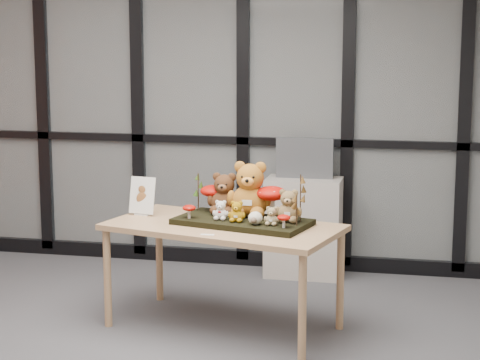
% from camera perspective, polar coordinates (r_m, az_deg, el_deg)
% --- Properties ---
extents(room_shell, '(5.00, 5.00, 5.00)m').
position_cam_1_polar(room_shell, '(4.83, -11.20, 6.50)').
color(room_shell, '#BAB6AF').
rests_on(room_shell, floor).
extents(glass_partition, '(4.90, 0.06, 2.78)m').
position_cam_1_polar(glass_partition, '(7.18, -3.32, 5.61)').
color(glass_partition, '#2D383F').
rests_on(glass_partition, floor).
extents(display_table, '(1.63, 1.10, 0.70)m').
position_cam_1_polar(display_table, '(5.65, -1.11, -3.61)').
color(display_table, tan).
rests_on(display_table, floor).
extents(diorama_tray, '(0.94, 0.63, 0.04)m').
position_cam_1_polar(diorama_tray, '(5.63, 0.16, -2.76)').
color(diorama_tray, black).
rests_on(diorama_tray, display_table).
extents(bear_pooh_yellow, '(0.37, 0.34, 0.40)m').
position_cam_1_polar(bear_pooh_yellow, '(5.68, 0.68, -0.41)').
color(bear_pooh_yellow, '#AA681F').
rests_on(bear_pooh_yellow, diorama_tray).
extents(bear_brown_medium, '(0.28, 0.26, 0.30)m').
position_cam_1_polar(bear_brown_medium, '(5.78, -1.03, -0.73)').
color(bear_brown_medium, '#4E2C16').
rests_on(bear_brown_medium, diorama_tray).
extents(bear_tan_back, '(0.21, 0.20, 0.23)m').
position_cam_1_polar(bear_tan_back, '(5.54, 3.22, -1.57)').
color(bear_tan_back, olive).
rests_on(bear_tan_back, diorama_tray).
extents(bear_small_yellow, '(0.14, 0.13, 0.15)m').
position_cam_1_polar(bear_small_yellow, '(5.54, -0.20, -2.00)').
color(bear_small_yellow, '#AD7A0C').
rests_on(bear_small_yellow, diorama_tray).
extents(bear_white_bow, '(0.13, 0.12, 0.14)m').
position_cam_1_polar(bear_white_bow, '(5.60, -1.27, -1.91)').
color(bear_white_bow, white).
rests_on(bear_white_bow, diorama_tray).
extents(bear_beige_small, '(0.12, 0.11, 0.13)m').
position_cam_1_polar(bear_beige_small, '(5.45, 2.09, -2.30)').
color(bear_beige_small, '#968258').
rests_on(bear_beige_small, diorama_tray).
extents(plush_cream_hedgehog, '(0.08, 0.08, 0.09)m').
position_cam_1_polar(plush_cream_hedgehog, '(5.46, 1.01, -2.47)').
color(plush_cream_hedgehog, silver).
rests_on(plush_cream_hedgehog, diorama_tray).
extents(mushroom_back_left, '(0.18, 0.18, 0.20)m').
position_cam_1_polar(mushroom_back_left, '(5.86, -1.76, -1.11)').
color(mushroom_back_left, '#A50C05').
rests_on(mushroom_back_left, diorama_tray).
extents(mushroom_back_right, '(0.21, 0.21, 0.23)m').
position_cam_1_polar(mushroom_back_right, '(5.65, 2.07, -1.35)').
color(mushroom_back_right, '#A50C05').
rests_on(mushroom_back_right, diorama_tray).
extents(mushroom_front_left, '(0.09, 0.09, 0.10)m').
position_cam_1_polar(mushroom_front_left, '(5.65, -3.36, -2.04)').
color(mushroom_front_left, '#A50C05').
rests_on(mushroom_front_left, diorama_tray).
extents(mushroom_front_right, '(0.08, 0.08, 0.09)m').
position_cam_1_polar(mushroom_front_right, '(5.38, 2.89, -2.67)').
color(mushroom_front_right, '#A50C05').
rests_on(mushroom_front_right, diorama_tray).
extents(sprig_green_far_left, '(0.05, 0.05, 0.26)m').
position_cam_1_polar(sprig_green_far_left, '(5.88, -2.76, -0.78)').
color(sprig_green_far_left, '#1D3E0E').
rests_on(sprig_green_far_left, diorama_tray).
extents(sprig_green_mid_left, '(0.05, 0.05, 0.20)m').
position_cam_1_polar(sprig_green_mid_left, '(5.84, -1.05, -1.12)').
color(sprig_green_mid_left, '#1D3E0E').
rests_on(sprig_green_mid_left, diorama_tray).
extents(sprig_dry_far_right, '(0.05, 0.05, 0.31)m').
position_cam_1_polar(sprig_dry_far_right, '(5.53, 3.99, -1.20)').
color(sprig_dry_far_right, brown).
rests_on(sprig_dry_far_right, diorama_tray).
extents(sprig_dry_mid_right, '(0.05, 0.05, 0.19)m').
position_cam_1_polar(sprig_dry_mid_right, '(5.43, 3.74, -2.01)').
color(sprig_dry_mid_right, brown).
rests_on(sprig_dry_mid_right, diorama_tray).
extents(sprig_green_centre, '(0.05, 0.05, 0.21)m').
position_cam_1_polar(sprig_green_centre, '(5.79, 0.27, -1.19)').
color(sprig_green_centre, '#1D3E0E').
rests_on(sprig_green_centre, diorama_tray).
extents(sign_holder, '(0.19, 0.09, 0.26)m').
position_cam_1_polar(sign_holder, '(5.94, -6.43, -1.17)').
color(sign_holder, silver).
rests_on(sign_holder, display_table).
extents(label_card, '(0.08, 0.03, 0.00)m').
position_cam_1_polar(label_card, '(5.36, -2.15, -3.61)').
color(label_card, white).
rests_on(label_card, display_table).
extents(cabinet, '(0.59, 0.34, 0.79)m').
position_cam_1_polar(cabinet, '(6.93, 4.18, -3.11)').
color(cabinet, '#AEA59B').
rests_on(cabinet, floor).
extents(monitor, '(0.45, 0.05, 0.32)m').
position_cam_1_polar(monitor, '(6.85, 4.26, 1.45)').
color(monitor, '#4F5256').
rests_on(monitor, cabinet).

